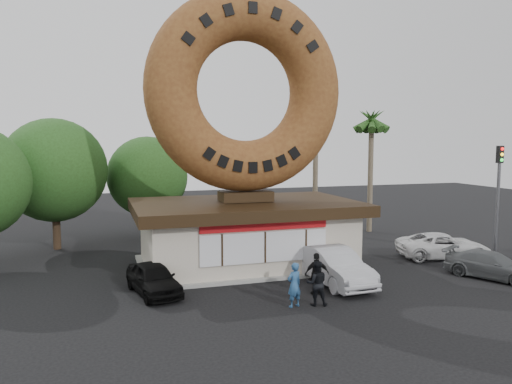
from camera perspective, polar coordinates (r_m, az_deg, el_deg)
The scene contains 16 objects.
ground at distance 20.42m, azimuth 3.72°, elevation -12.23°, with size 90.00×90.00×0.00m, color black.
donut_shop at distance 25.49m, azimuth -1.19°, elevation -4.47°, with size 11.20×7.20×3.80m.
giant_donut at distance 25.21m, azimuth -1.23°, elevation 11.43°, with size 9.97×9.97×2.54m, color brown.
tree_west at distance 31.19m, azimuth -22.07°, elevation 2.32°, with size 6.00×6.00×7.65m.
tree_mid at distance 33.29m, azimuth -12.29°, elevation 1.74°, with size 5.20×5.20×6.63m.
palm_near at distance 35.30m, azimuth 6.89°, elevation 9.19°, with size 2.60×2.60×9.75m.
palm_far at distance 35.55m, azimuth 13.07°, elevation 7.56°, with size 2.60×2.60×8.75m.
street_lamp at distance 34.51m, azimuth -8.91°, elevation 2.71°, with size 2.11×0.20×8.00m.
traffic_signal at distance 30.64m, azimuth 25.97°, elevation 0.65°, with size 0.30×0.38×6.07m.
person_left at distance 19.41m, azimuth 4.39°, elevation -10.53°, with size 0.63×0.41×1.73m, color #295383.
person_center at distance 19.68m, azimuth 6.94°, elevation -10.30°, with size 0.85×0.66×1.74m, color black.
person_right at distance 20.97m, azimuth 6.96°, elevation -9.28°, with size 1.03×0.43×1.75m, color black.
car_black at distance 21.40m, azimuth -11.63°, elevation -9.67°, with size 1.54×3.82×1.30m, color black.
car_silver at distance 22.62m, azimuth 8.91°, elevation -8.37°, with size 1.70×4.87×1.60m, color #AEAEB3.
car_grey at distance 25.71m, azimuth 25.35°, elevation -7.58°, with size 1.71×4.20×1.22m, color #575A5C.
car_white at distance 29.00m, azimuth 20.62°, elevation -5.77°, with size 2.25×4.88×1.36m, color silver.
Camera 1 is at (-7.13, -18.06, 6.34)m, focal length 35.00 mm.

